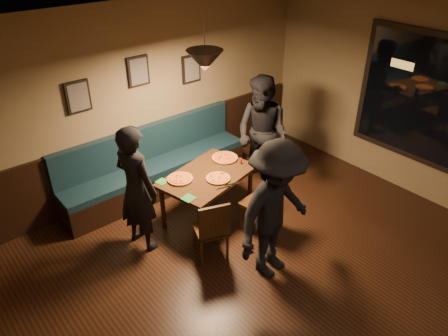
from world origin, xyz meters
name	(u,v)px	position (x,y,z in m)	size (l,w,h in m)	color
floor	(320,318)	(0.00, 0.00, 0.00)	(7.00, 7.00, 0.00)	black
ceiling	(365,60)	(0.00, 0.00, 2.80)	(7.00, 7.00, 0.00)	silver
wall_back	(140,101)	(0.00, 3.50, 1.40)	(6.00, 6.00, 0.00)	#8C704F
wainscot	(147,156)	(0.00, 3.47, 0.50)	(5.88, 0.06, 1.00)	black
booth_bench	(157,163)	(0.00, 3.20, 0.50)	(3.00, 0.60, 1.00)	#0F232D
window_frame	(445,105)	(2.96, 0.50, 1.50)	(0.06, 2.56, 1.86)	black
window_glass	(444,106)	(2.93, 0.50, 1.50)	(2.40, 2.40, 0.00)	black
picture_left	(78,97)	(-0.90, 3.47, 1.70)	(0.32, 0.04, 0.42)	black
picture_center	(138,71)	(0.00, 3.47, 1.85)	(0.32, 0.04, 0.42)	black
picture_right	(191,69)	(0.90, 3.47, 1.70)	(0.32, 0.04, 0.42)	black
pendant_lamp	(205,61)	(0.20, 2.20, 2.25)	(0.44, 0.44, 0.25)	black
dining_table	(208,195)	(0.20, 2.20, 0.34)	(1.28, 0.82, 0.69)	#33150E
chair_near_left	(210,228)	(-0.28, 1.53, 0.43)	(0.38, 0.38, 0.86)	black
chair_near_right	(258,202)	(0.53, 1.55, 0.43)	(0.38, 0.38, 0.86)	black
diner_left	(137,189)	(-0.83, 2.28, 0.85)	(0.62, 0.41, 1.69)	black
diner_right	(262,134)	(1.34, 2.32, 0.89)	(0.86, 0.67, 1.78)	black
diner_front	(275,211)	(0.12, 0.86, 0.87)	(1.12, 0.65, 1.74)	black
pizza_a	(180,179)	(-0.16, 2.33, 0.71)	(0.34, 0.34, 0.04)	orange
pizza_b	(218,178)	(0.23, 2.01, 0.70)	(0.32, 0.32, 0.04)	orange
pizza_c	(225,158)	(0.65, 2.38, 0.71)	(0.37, 0.37, 0.04)	orange
soda_glass	(256,164)	(0.80, 1.88, 0.76)	(0.07, 0.07, 0.16)	black
tabasco_bottle	(241,161)	(0.74, 2.12, 0.74)	(0.03, 0.03, 0.11)	#A31705
napkin_a	(162,181)	(-0.37, 2.45, 0.69)	(0.14, 0.14, 0.01)	#207A2A
napkin_b	(188,198)	(-0.33, 1.91, 0.69)	(0.15, 0.15, 0.01)	#1B6830
cutlery_set	(227,186)	(0.22, 1.81, 0.69)	(0.02, 0.21, 0.00)	#BCBCC1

